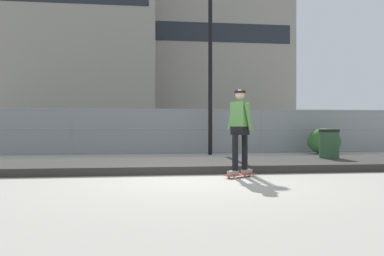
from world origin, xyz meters
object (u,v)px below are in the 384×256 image
skater (240,126)px  street_lamp (210,43)px  skateboard (240,175)px  shrub_left (324,141)px  trash_bin (329,147)px  parked_car_far (352,132)px  parked_car_mid (238,132)px  parked_car_near (103,133)px

skater → street_lamp: (0.58, 7.02, 3.31)m
skateboard → shrub_left: (5.21, 6.74, 0.47)m
street_lamp → trash_bin: bearing=-59.1°
skater → shrub_left: size_ratio=1.35×
skateboard → parked_car_far: (8.36, 10.17, 0.78)m
street_lamp → parked_car_mid: size_ratio=1.61×
skateboard → parked_car_far: bearing=50.6°
shrub_left → trash_bin: size_ratio=1.32×
parked_car_near → parked_car_mid: 6.47m
skateboard → shrub_left: bearing=52.3°
parked_car_far → trash_bin: size_ratio=4.38×
skater → parked_car_far: bearing=50.6°
parked_car_near → trash_bin: 10.77m
street_lamp → parked_car_near: street_lamp is taller
parked_car_mid → parked_car_far: size_ratio=0.98×
trash_bin → shrub_left: bearing=65.8°
parked_car_far → shrub_left: bearing=-132.6°
skater → parked_car_near: size_ratio=0.41×
parked_car_mid → shrub_left: 4.49m
street_lamp → parked_car_far: street_lamp is taller
trash_bin → parked_car_near: bearing=132.0°
skater → shrub_left: bearing=52.3°
parked_car_mid → shrub_left: bearing=-53.8°
shrub_left → trash_bin: bearing=-114.2°
street_lamp → shrub_left: street_lamp is taller
skateboard → skater: bearing=14.0°
skater → parked_car_far: 13.17m
street_lamp → shrub_left: size_ratio=5.29×
skateboard → parked_car_mid: parked_car_mid is taller
parked_car_mid → parked_car_near: bearing=178.8°
parked_car_near → parked_car_mid: (6.47, -0.14, 0.00)m
parked_car_mid → parked_car_far: (5.80, -0.19, 0.00)m
parked_car_far → shrub_left: (-3.15, -3.43, -0.31)m
skater → trash_bin: skater is taller
trash_bin → skateboard: bearing=-142.9°
street_lamp → skateboard: bearing=-94.8°
skateboard → parked_car_far: 13.19m
skater → parked_car_mid: bearing=76.1°
parked_car_mid → trash_bin: size_ratio=4.31×
street_lamp → parked_car_far: (7.78, 3.15, -3.59)m
skateboard → parked_car_mid: 10.70m
shrub_left → trash_bin: (-1.91, -4.25, -0.01)m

